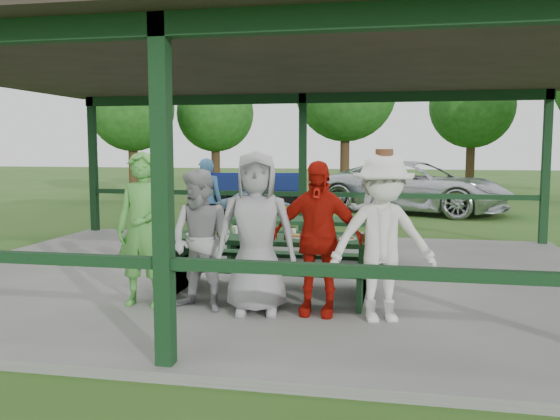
% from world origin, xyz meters
% --- Properties ---
extents(ground, '(90.00, 90.00, 0.00)m').
position_xyz_m(ground, '(0.00, 0.00, 0.00)').
color(ground, '#2B581B').
rests_on(ground, ground).
extents(concrete_slab, '(10.00, 8.00, 0.10)m').
position_xyz_m(concrete_slab, '(0.00, 0.00, 0.05)').
color(concrete_slab, slate).
rests_on(concrete_slab, ground).
extents(pavilion_structure, '(10.60, 8.60, 3.24)m').
position_xyz_m(pavilion_structure, '(0.00, 0.00, 3.17)').
color(pavilion_structure, black).
rests_on(pavilion_structure, concrete_slab).
extents(picnic_table_near, '(2.76, 1.39, 0.75)m').
position_xyz_m(picnic_table_near, '(0.36, -1.20, 0.58)').
color(picnic_table_near, black).
rests_on(picnic_table_near, concrete_slab).
extents(picnic_table_far, '(2.65, 1.39, 0.75)m').
position_xyz_m(picnic_table_far, '(0.59, 0.80, 0.58)').
color(picnic_table_far, black).
rests_on(picnic_table_far, concrete_slab).
extents(table_setting, '(2.34, 0.45, 0.10)m').
position_xyz_m(table_setting, '(0.30, -1.16, 0.89)').
color(table_setting, white).
rests_on(table_setting, picnic_table_near).
extents(contestant_green, '(0.68, 0.45, 1.84)m').
position_xyz_m(contestant_green, '(-0.99, -2.02, 1.02)').
color(contestant_green, '#4D9E3E').
rests_on(contestant_green, concrete_slab).
extents(contestant_grey_left, '(0.94, 0.82, 1.65)m').
position_xyz_m(contestant_grey_left, '(-0.25, -2.08, 0.92)').
color(contestant_grey_left, '#9B9B9E').
rests_on(contestant_grey_left, concrete_slab).
extents(contestant_grey_mid, '(1.00, 0.75, 1.85)m').
position_xyz_m(contestant_grey_mid, '(0.40, -2.08, 1.03)').
color(contestant_grey_mid, gray).
rests_on(contestant_grey_mid, concrete_slab).
extents(contestant_red, '(1.05, 0.48, 1.75)m').
position_xyz_m(contestant_red, '(1.08, -1.99, 0.97)').
color(contestant_red, '#A71209').
rests_on(contestant_red, concrete_slab).
extents(contestant_white_fedora, '(1.32, 0.98, 1.88)m').
position_xyz_m(contestant_white_fedora, '(1.82, -2.10, 1.01)').
color(contestant_white_fedora, white).
rests_on(contestant_white_fedora, concrete_slab).
extents(spectator_lblue, '(1.47, 0.54, 1.57)m').
position_xyz_m(spectator_lblue, '(-0.61, 1.72, 0.88)').
color(spectator_lblue, '#83ADCB').
rests_on(spectator_lblue, concrete_slab).
extents(spectator_blue, '(0.69, 0.54, 1.69)m').
position_xyz_m(spectator_blue, '(-1.63, 2.30, 0.94)').
color(spectator_blue, teal).
rests_on(spectator_blue, concrete_slab).
extents(spectator_grey, '(0.92, 0.80, 1.61)m').
position_xyz_m(spectator_grey, '(1.55, 1.69, 0.91)').
color(spectator_grey, gray).
rests_on(spectator_grey, concrete_slab).
extents(pickup_truck, '(6.18, 4.45, 1.56)m').
position_xyz_m(pickup_truck, '(2.52, 9.83, 0.78)').
color(pickup_truck, silver).
rests_on(pickup_truck, ground).
extents(farm_trailer, '(3.87, 2.03, 1.34)m').
position_xyz_m(farm_trailer, '(-1.95, 7.44, 0.66)').
color(farm_trailer, navy).
rests_on(farm_trailer, ground).
extents(tree_far_left, '(3.17, 3.17, 4.96)m').
position_xyz_m(tree_far_left, '(-5.49, 15.21, 3.35)').
color(tree_far_left, '#322114').
rests_on(tree_far_left, ground).
extents(tree_left, '(3.89, 3.89, 6.08)m').
position_xyz_m(tree_left, '(-0.06, 14.60, 4.12)').
color(tree_left, '#322114').
rests_on(tree_left, ground).
extents(tree_mid, '(3.44, 3.44, 5.38)m').
position_xyz_m(tree_mid, '(4.89, 16.97, 3.64)').
color(tree_mid, '#322114').
rests_on(tree_mid, ground).
extents(tree_edge_left, '(3.23, 3.23, 5.05)m').
position_xyz_m(tree_edge_left, '(-8.03, 12.76, 3.41)').
color(tree_edge_left, '#322114').
rests_on(tree_edge_left, ground).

